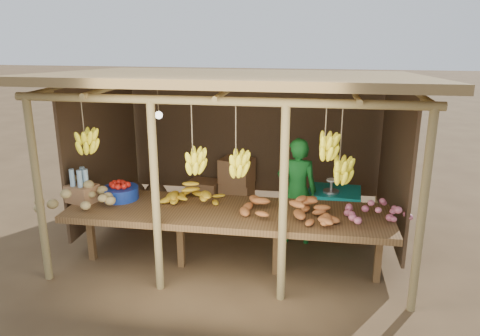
# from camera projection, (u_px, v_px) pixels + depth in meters

# --- Properties ---
(ground) EXTENTS (60.00, 60.00, 0.00)m
(ground) POSITION_uv_depth(u_px,v_px,m) (240.00, 237.00, 6.76)
(ground) COLOR brown
(ground) RESTS_ON ground
(stall_structure) EXTENTS (4.70, 3.50, 2.43)m
(stall_structure) POSITION_uv_depth(u_px,v_px,m) (236.00, 109.00, 6.07)
(stall_structure) COLOR #947D4C
(stall_structure) RESTS_ON ground
(counter) EXTENTS (3.90, 1.05, 0.80)m
(counter) POSITION_uv_depth(u_px,v_px,m) (228.00, 215.00, 5.65)
(counter) COLOR brown
(counter) RESTS_ON ground
(potato_heap) EXTENTS (1.17, 0.77, 0.37)m
(potato_heap) POSITION_uv_depth(u_px,v_px,m) (80.00, 190.00, 5.76)
(potato_heap) COLOR tan
(potato_heap) RESTS_ON counter
(sweet_potato_heap) EXTENTS (1.15, 0.87, 0.36)m
(sweet_potato_heap) POSITION_uv_depth(u_px,v_px,m) (289.00, 202.00, 5.39)
(sweet_potato_heap) COLOR #B7642F
(sweet_potato_heap) RESTS_ON counter
(onion_heap) EXTENTS (0.97, 0.76, 0.36)m
(onion_heap) POSITION_uv_depth(u_px,v_px,m) (378.00, 208.00, 5.21)
(onion_heap) COLOR #CA627A
(onion_heap) RESTS_ON counter
(banana_pile) EXTENTS (0.70, 0.52, 0.35)m
(banana_pile) POSITION_uv_depth(u_px,v_px,m) (194.00, 188.00, 5.89)
(banana_pile) COLOR yellow
(banana_pile) RESTS_ON counter
(tomato_basin) EXTENTS (0.45, 0.45, 0.24)m
(tomato_basin) POSITION_uv_depth(u_px,v_px,m) (120.00, 192.00, 5.98)
(tomato_basin) COLOR navy
(tomato_basin) RESTS_ON counter
(bottle_box) EXTENTS (0.41, 0.37, 0.44)m
(bottle_box) POSITION_uv_depth(u_px,v_px,m) (82.00, 189.00, 5.86)
(bottle_box) COLOR #9A6B45
(bottle_box) RESTS_ON counter
(vendor) EXTENTS (0.56, 0.38, 1.51)m
(vendor) POSITION_uv_depth(u_px,v_px,m) (297.00, 191.00, 6.43)
(vendor) COLOR #186E26
(vendor) RESTS_ON ground
(tarp_crate) EXTENTS (0.79, 0.69, 0.88)m
(tarp_crate) POSITION_uv_depth(u_px,v_px,m) (333.00, 211.00, 6.78)
(tarp_crate) COLOR brown
(tarp_crate) RESTS_ON ground
(carton_stack) EXTENTS (1.16, 0.52, 0.82)m
(carton_stack) POSITION_uv_depth(u_px,v_px,m) (226.00, 186.00, 7.86)
(carton_stack) COLOR #9A6B45
(carton_stack) RESTS_ON ground
(burlap_sacks) EXTENTS (0.78, 0.41, 0.55)m
(burlap_sacks) POSITION_uv_depth(u_px,v_px,m) (145.00, 195.00, 7.76)
(burlap_sacks) COLOR #4E3824
(burlap_sacks) RESTS_ON ground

